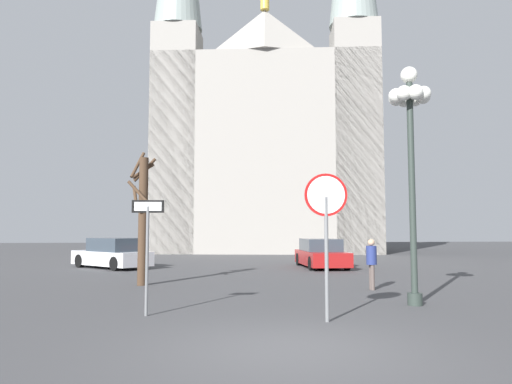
% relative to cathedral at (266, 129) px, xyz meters
% --- Properties ---
extents(ground_plane, '(120.00, 120.00, 0.00)m').
position_rel_cathedral_xyz_m(ground_plane, '(-3.47, -32.16, -10.49)').
color(ground_plane, '#424244').
extents(cathedral, '(19.25, 14.50, 37.14)m').
position_rel_cathedral_xyz_m(cathedral, '(0.00, 0.00, 0.00)').
color(cathedral, gray).
rests_on(cathedral, ground).
extents(stop_sign, '(0.88, 0.11, 3.01)m').
position_rel_cathedral_xyz_m(stop_sign, '(-2.33, -30.08, -8.35)').
color(stop_sign, slate).
rests_on(stop_sign, ground).
extents(one_way_arrow_sign, '(0.70, 0.07, 2.50)m').
position_rel_cathedral_xyz_m(one_way_arrow_sign, '(-6.05, -29.06, -8.88)').
color(one_way_arrow_sign, slate).
rests_on(one_way_arrow_sign, ground).
extents(street_lamp, '(1.09, 1.09, 5.99)m').
position_rel_cathedral_xyz_m(street_lamp, '(0.32, -28.26, -5.99)').
color(street_lamp, '#2D3833').
rests_on(street_lamp, ground).
extents(bare_tree, '(0.90, 1.00, 4.54)m').
position_rel_cathedral_xyz_m(bare_tree, '(-6.98, -23.42, -8.17)').
color(bare_tree, '#473323').
rests_on(bare_tree, ground).
extents(parked_car_near_white, '(4.31, 4.32, 1.44)m').
position_rel_cathedral_xyz_m(parked_car_near_white, '(-9.40, -16.21, -9.82)').
color(parked_car_near_white, silver).
rests_on(parked_car_near_white, ground).
extents(parked_car_far_red, '(1.88, 4.40, 1.40)m').
position_rel_cathedral_xyz_m(parked_car_far_red, '(0.70, -16.80, -9.84)').
color(parked_car_far_red, maroon).
rests_on(parked_car_far_red, ground).
extents(pedestrian_walking, '(0.32, 0.32, 1.56)m').
position_rel_cathedral_xyz_m(pedestrian_walking, '(0.29, -25.27, -9.56)').
color(pedestrian_walking, '#594C47').
rests_on(pedestrian_walking, ground).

